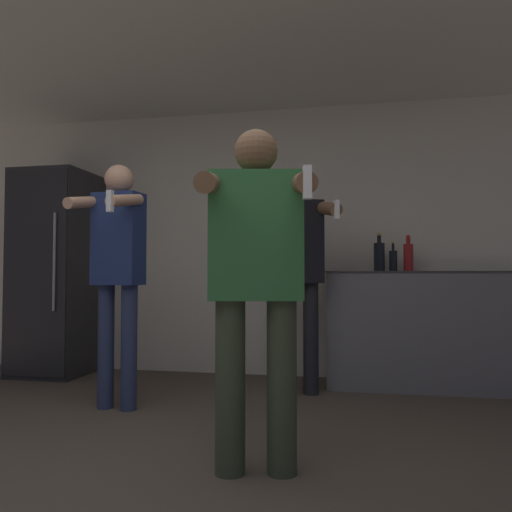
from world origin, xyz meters
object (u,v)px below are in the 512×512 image
refrigerator (57,273)px  bottle_red_label (379,256)px  bottle_dark_rum (408,256)px  person_spectator_back (299,259)px  person_woman_foreground (256,274)px  person_man_side (118,261)px  bottle_clear_vodka (393,260)px

refrigerator → bottle_red_label: size_ratio=5.72×
bottle_dark_rum → refrigerator: bearing=-177.9°
bottle_red_label → person_spectator_back: person_spectator_back is taller
person_woman_foreground → bottle_red_label: bearing=72.2°
bottle_dark_rum → person_spectator_back: person_spectator_back is taller
bottle_red_label → person_man_side: 2.22m
bottle_dark_rum → bottle_red_label: bearing=180.0°
refrigerator → person_woman_foreground: size_ratio=1.17×
bottle_clear_vodka → refrigerator: bearing=-177.8°
person_woman_foreground → bottle_dark_rum: bearing=66.4°
bottle_red_label → person_woman_foreground: bearing=-107.8°
bottle_clear_vodka → bottle_dark_rum: size_ratio=0.82×
bottle_clear_vodka → bottle_red_label: bearing=180.0°
person_spectator_back → refrigerator: bearing=170.7°
bottle_dark_rum → person_spectator_back: bearing=-150.1°
person_woman_foreground → person_man_side: size_ratio=0.95×
bottle_red_label → person_spectator_back: (-0.65, -0.51, -0.04)m
bottle_clear_vodka → person_woman_foreground: (-0.80, -2.12, -0.13)m
bottle_red_label → bottle_clear_vodka: size_ratio=1.31×
bottle_clear_vodka → person_man_side: size_ratio=0.15×
bottle_dark_rum → person_man_side: person_man_side is taller
refrigerator → bottle_clear_vodka: (3.16, 0.12, 0.11)m
bottle_clear_vodka → person_spectator_back: (-0.76, -0.51, -0.01)m
bottle_dark_rum → person_woman_foreground: (-0.93, -2.12, -0.16)m
bottle_clear_vodka → person_spectator_back: size_ratio=0.15×
person_man_side → person_spectator_back: bearing=28.4°
refrigerator → person_man_side: (1.17, -1.06, 0.08)m
refrigerator → bottle_clear_vodka: 3.17m
bottle_red_label → person_woman_foreground: size_ratio=0.20×
person_woman_foreground → person_man_side: (-1.20, 0.94, 0.10)m
bottle_clear_vodka → person_woman_foreground: size_ratio=0.16×
person_spectator_back → bottle_red_label: bearing=38.4°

